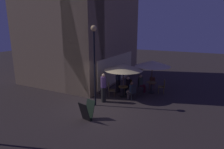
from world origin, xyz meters
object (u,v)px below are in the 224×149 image
(street_lamp_near_corner, at_px, (94,52))
(cafe_table_0, at_px, (123,90))
(menu_sandwich_board, at_px, (87,111))
(patron_standing_3, at_px, (118,80))
(patio_umbrella_0, at_px, (124,67))
(patron_seated_0, at_px, (131,90))
(patron_seated_2, at_px, (141,82))
(cafe_table_1, at_px, (151,85))
(patron_seated_1, at_px, (128,84))
(cafe_chair_5, at_px, (139,85))
(cafe_chair_0, at_px, (133,92))
(cafe_chair_4, at_px, (152,82))
(cafe_chair_2, at_px, (110,89))
(patio_umbrella_1, at_px, (152,64))
(cafe_chair_1, at_px, (128,85))
(patron_standing_4, at_px, (103,88))
(cafe_chair_3, at_px, (163,85))

(street_lamp_near_corner, xyz_separation_m, cafe_table_0, (2.06, -0.88, -2.71))
(menu_sandwich_board, relative_size, patron_standing_3, 0.56)
(street_lamp_near_corner, xyz_separation_m, patio_umbrella_0, (2.06, -0.88, -1.18))
(patio_umbrella_0, xyz_separation_m, patron_seated_0, (-0.26, -0.64, -1.34))
(patron_seated_2, bearing_deg, cafe_table_1, -0.00)
(patron_seated_1, height_order, patron_seated_2, patron_seated_2)
(cafe_table_1, distance_m, patron_seated_2, 0.72)
(cafe_table_1, height_order, cafe_chair_5, cafe_chair_5)
(cafe_chair_0, bearing_deg, cafe_chair_4, -78.38)
(cafe_chair_2, bearing_deg, patio_umbrella_0, 0.00)
(patron_seated_2, xyz_separation_m, patron_standing_3, (-0.66, 1.50, 0.13))
(menu_sandwich_board, relative_size, cafe_table_1, 1.22)
(patio_umbrella_1, height_order, cafe_chair_1, patio_umbrella_1)
(patron_seated_2, distance_m, patron_standing_4, 3.15)
(cafe_table_0, height_order, cafe_chair_5, cafe_chair_5)
(street_lamp_near_corner, distance_m, cafe_chair_0, 3.55)
(street_lamp_near_corner, relative_size, patron_standing_4, 2.56)
(cafe_chair_0, height_order, patron_standing_3, patron_standing_3)
(menu_sandwich_board, height_order, cafe_chair_2, menu_sandwich_board)
(patio_umbrella_0, height_order, patron_seated_0, patio_umbrella_0)
(patio_umbrella_0, bearing_deg, cafe_chair_4, -28.09)
(cafe_chair_3, distance_m, patron_seated_2, 1.49)
(patron_seated_2, distance_m, patron_standing_3, 1.64)
(menu_sandwich_board, xyz_separation_m, patron_seated_0, (3.55, -0.92, 0.17))
(patio_umbrella_0, relative_size, cafe_chair_0, 2.61)
(patron_seated_1, bearing_deg, cafe_chair_1, 180.00)
(cafe_table_1, bearing_deg, patron_seated_0, 156.97)
(patron_seated_0, height_order, patron_seated_2, patron_seated_2)
(cafe_chair_1, bearing_deg, menu_sandwich_board, -0.84)
(patron_standing_3, bearing_deg, cafe_chair_3, -66.75)
(cafe_table_1, relative_size, patron_standing_3, 0.46)
(cafe_table_1, distance_m, patron_standing_4, 3.69)
(patron_standing_4, bearing_deg, cafe_chair_5, -36.04)
(cafe_table_0, bearing_deg, patio_umbrella_0, -90.00)
(patron_standing_4, bearing_deg, patio_umbrella_0, -37.70)
(cafe_chair_1, relative_size, patron_seated_1, 0.80)
(patron_seated_2, bearing_deg, cafe_chair_1, -156.93)
(street_lamp_near_corner, xyz_separation_m, patron_seated_0, (1.80, -1.53, -2.52))
(cafe_table_0, bearing_deg, patron_standing_3, 43.99)
(street_lamp_near_corner, relative_size, cafe_chair_3, 4.69)
(cafe_chair_1, bearing_deg, cafe_chair_5, 136.75)
(cafe_chair_5, xyz_separation_m, patron_standing_4, (-2.72, 1.37, 0.39))
(patio_umbrella_1, relative_size, cafe_chair_5, 2.87)
(cafe_chair_0, height_order, patron_seated_2, patron_seated_2)
(cafe_chair_0, bearing_deg, patron_seated_1, -30.32)
(patron_seated_1, relative_size, patron_seated_2, 0.96)
(cafe_chair_2, height_order, patron_seated_1, patron_seated_1)
(cafe_chair_5, distance_m, patron_seated_2, 0.24)
(street_lamp_near_corner, bearing_deg, cafe_table_1, -32.29)
(cafe_chair_3, height_order, patron_seated_1, patron_seated_1)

